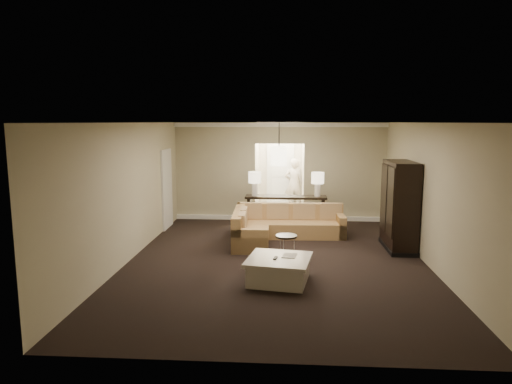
# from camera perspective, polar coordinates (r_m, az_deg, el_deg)

# --- Properties ---
(ground) EXTENTS (8.00, 8.00, 0.00)m
(ground) POSITION_cam_1_polar(r_m,az_deg,el_deg) (9.43, 2.53, -8.62)
(ground) COLOR black
(ground) RESTS_ON ground
(wall_back) EXTENTS (6.00, 0.04, 2.80)m
(wall_back) POSITION_cam_1_polar(r_m,az_deg,el_deg) (13.07, 2.96, 2.54)
(wall_back) COLOR #B8B18B
(wall_back) RESTS_ON ground
(wall_front) EXTENTS (6.00, 0.04, 2.80)m
(wall_front) POSITION_cam_1_polar(r_m,az_deg,el_deg) (5.20, 1.66, -7.05)
(wall_front) COLOR #B8B18B
(wall_front) RESTS_ON ground
(wall_left) EXTENTS (0.04, 8.00, 2.80)m
(wall_left) POSITION_cam_1_polar(r_m,az_deg,el_deg) (9.64, -15.53, 0.01)
(wall_left) COLOR #B8B18B
(wall_left) RESTS_ON ground
(wall_right) EXTENTS (0.04, 8.00, 2.80)m
(wall_right) POSITION_cam_1_polar(r_m,az_deg,el_deg) (9.53, 20.93, -0.35)
(wall_right) COLOR #B8B18B
(wall_right) RESTS_ON ground
(ceiling) EXTENTS (6.00, 8.00, 0.02)m
(ceiling) POSITION_cam_1_polar(r_m,az_deg,el_deg) (9.00, 2.65, 8.66)
(ceiling) COLOR white
(ceiling) RESTS_ON wall_back
(crown_molding) EXTENTS (6.00, 0.10, 0.12)m
(crown_molding) POSITION_cam_1_polar(r_m,az_deg,el_deg) (12.95, 3.00, 8.38)
(crown_molding) COLOR white
(crown_molding) RESTS_ON wall_back
(baseboard) EXTENTS (6.00, 0.10, 0.12)m
(baseboard) POSITION_cam_1_polar(r_m,az_deg,el_deg) (13.24, 2.91, -3.26)
(baseboard) COLOR white
(baseboard) RESTS_ON ground
(side_door) EXTENTS (0.05, 0.90, 2.10)m
(side_door) POSITION_cam_1_polar(r_m,az_deg,el_deg) (12.34, -11.07, 0.38)
(side_door) COLOR white
(side_door) RESTS_ON ground
(foyer) EXTENTS (1.44, 2.02, 2.80)m
(foyer) POSITION_cam_1_polar(r_m,az_deg,el_deg) (14.42, 3.03, 2.73)
(foyer) COLOR silver
(foyer) RESTS_ON ground
(sectional_sofa) EXTENTS (2.70, 2.14, 0.80)m
(sectional_sofa) POSITION_cam_1_polar(r_m,az_deg,el_deg) (11.04, 2.70, -4.31)
(sectional_sofa) COLOR brown
(sectional_sofa) RESTS_ON ground
(coffee_table) EXTENTS (1.25, 1.25, 0.46)m
(coffee_table) POSITION_cam_1_polar(r_m,az_deg,el_deg) (8.22, 2.88, -9.63)
(coffee_table) COLOR beige
(coffee_table) RESTS_ON ground
(console_table) EXTENTS (2.18, 0.51, 0.84)m
(console_table) POSITION_cam_1_polar(r_m,az_deg,el_deg) (12.34, 3.74, -2.05)
(console_table) COLOR black
(console_table) RESTS_ON ground
(armoire) EXTENTS (0.58, 1.36, 1.96)m
(armoire) POSITION_cam_1_polar(r_m,az_deg,el_deg) (10.56, 17.46, -1.86)
(armoire) COLOR black
(armoire) RESTS_ON ground
(drink_table) EXTENTS (0.44, 0.44, 0.55)m
(drink_table) POSITION_cam_1_polar(r_m,az_deg,el_deg) (9.31, 3.78, -6.34)
(drink_table) COLOR black
(drink_table) RESTS_ON ground
(table_lamp_left) EXTENTS (0.34, 0.34, 0.64)m
(table_lamp_left) POSITION_cam_1_polar(r_m,az_deg,el_deg) (12.26, -0.17, 1.53)
(table_lamp_left) COLOR white
(table_lamp_left) RESTS_ON console_table
(table_lamp_right) EXTENTS (0.34, 0.34, 0.64)m
(table_lamp_right) POSITION_cam_1_polar(r_m,az_deg,el_deg) (12.25, 7.71, 1.44)
(table_lamp_right) COLOR white
(table_lamp_right) RESTS_ON console_table
(pendant_light) EXTENTS (0.38, 0.38, 1.09)m
(pendant_light) POSITION_cam_1_polar(r_m,az_deg,el_deg) (11.73, 2.88, 4.54)
(pendant_light) COLOR black
(pendant_light) RESTS_ON ceiling
(person) EXTENTS (0.67, 0.45, 1.84)m
(person) POSITION_cam_1_polar(r_m,az_deg,el_deg) (14.72, 4.78, 1.34)
(person) COLOR beige
(person) RESTS_ON ground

